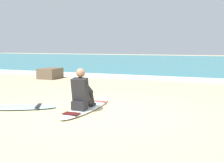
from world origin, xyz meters
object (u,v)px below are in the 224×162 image
object	(u,v)px
surfboard_main	(87,108)
shoreline_rock	(50,73)
surfer_seated	(82,93)
surfboard_spare_near	(16,107)

from	to	relation	value
surfboard_main	shoreline_rock	distance (m)	6.47
surfer_seated	surfboard_spare_near	size ratio (longest dim) A/B	0.47
shoreline_rock	surfer_seated	bearing A→B (deg)	-49.73
surfer_seated	surfboard_spare_near	distance (m)	1.73
surfboard_main	shoreline_rock	size ratio (longest dim) A/B	2.28
surfboard_spare_near	shoreline_rock	bearing A→B (deg)	116.09
surfboard_main	surfboard_spare_near	world-z (taller)	same
surfer_seated	surfboard_spare_near	bearing A→B (deg)	-168.15
surfboard_spare_near	shoreline_rock	size ratio (longest dim) A/B	1.96
surfboard_main	shoreline_rock	bearing A→B (deg)	131.68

